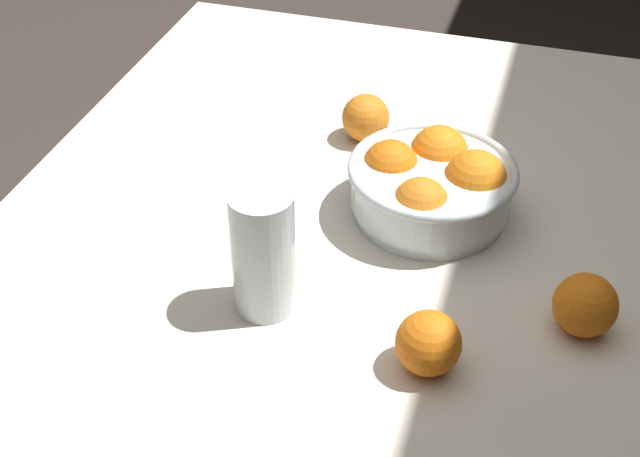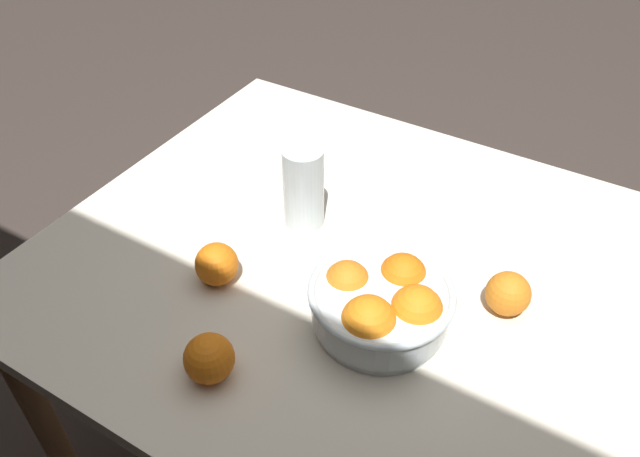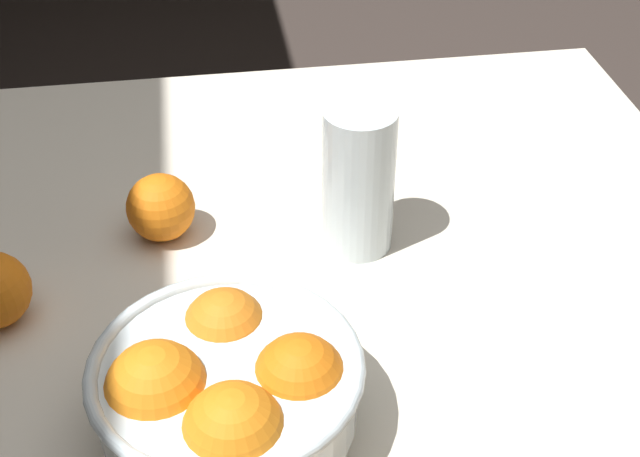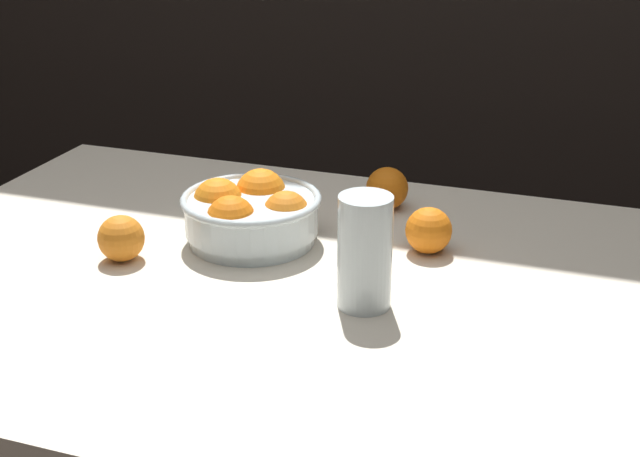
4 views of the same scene
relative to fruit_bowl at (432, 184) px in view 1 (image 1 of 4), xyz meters
The scene contains 6 objects.
dining_table 0.18m from the fruit_bowl, 66.72° to the right, with size 1.17×0.91×0.77m.
fruit_bowl is the anchor object (origin of this frame).
juice_glass 0.28m from the fruit_bowl, 32.86° to the right, with size 0.07×0.07×0.16m.
orange_loose_near_bowl 0.27m from the fruit_bowl, 51.31° to the left, with size 0.07×0.07×0.07m, color orange.
orange_loose_front 0.28m from the fruit_bowl, 10.55° to the left, with size 0.07×0.07×0.07m, color orange.
orange_loose_aside 0.20m from the fruit_bowl, 140.18° to the right, with size 0.07×0.07×0.07m, color orange.
Camera 1 is at (0.90, 0.24, 1.49)m, focal length 50.00 mm.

